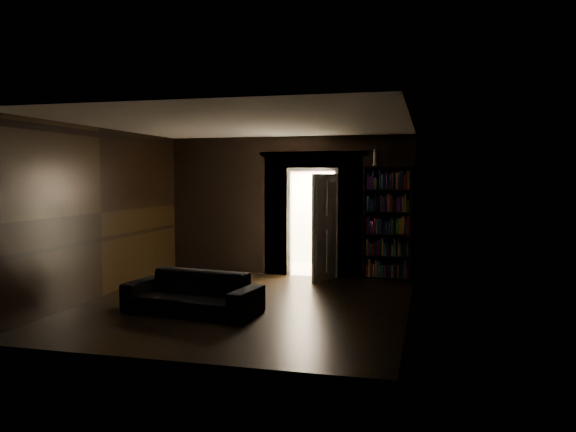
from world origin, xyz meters
name	(u,v)px	position (x,y,z in m)	size (l,w,h in m)	color
ground	(245,305)	(0.00, 0.00, 0.00)	(5.50, 5.50, 0.00)	black
room_walls	(264,195)	(-0.01, 1.07, 1.68)	(5.02, 5.61, 2.84)	black
kitchen_alcove	(323,213)	(0.50, 3.87, 1.21)	(2.20, 1.80, 2.60)	beige
sofa	(192,286)	(-0.60, -0.65, 0.39)	(2.02, 0.87, 0.78)	black
bookshelf	(388,224)	(2.00, 2.59, 1.10)	(0.90, 0.32, 2.20)	black
refrigerator	(351,230)	(1.10, 4.05, 0.82)	(0.74, 0.68, 1.65)	white
door	(324,227)	(0.82, 2.33, 1.02)	(0.85, 0.05, 2.05)	white
figurine	(375,157)	(1.75, 2.55, 2.36)	(0.11, 0.11, 0.32)	silver
bottles	(347,187)	(1.01, 4.00, 1.77)	(0.57, 0.07, 0.23)	black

